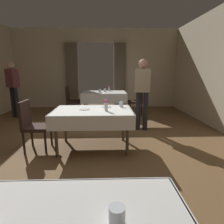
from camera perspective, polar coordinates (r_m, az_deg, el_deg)
ground at (r=3.75m, az=-7.50°, el=-10.64°), size 10.08×10.08×0.00m
wall_back at (r=7.62m, az=-4.84°, el=12.83°), size 6.40×0.27×3.00m
dining_table_mid at (r=3.54m, az=-5.77°, el=-0.71°), size 1.45×0.97×0.75m
dining_table_far at (r=6.36m, az=-2.41°, el=5.17°), size 1.47×1.00×0.75m
chair_mid_left at (r=3.77m, az=-22.87°, el=-3.13°), size 0.44×0.44×0.93m
chair_far_left at (r=6.58m, az=-12.19°, el=3.94°), size 0.44×0.44×0.93m
chair_far_right at (r=6.35m, az=7.75°, el=3.80°), size 0.44×0.44×0.93m
glass_near_b at (r=1.02m, az=1.50°, el=-28.75°), size 0.08×0.08×0.09m
flower_vase_mid at (r=3.37m, az=-1.78°, el=2.18°), size 0.07×0.07×0.21m
plate_mid_b at (r=3.56m, az=-8.32°, el=0.86°), size 0.20×0.20×0.01m
glass_mid_c at (r=3.76m, az=2.81°, el=2.35°), size 0.08×0.08×0.11m
plate_mid_d at (r=3.74m, az=-1.69°, el=1.54°), size 0.18×0.18×0.01m
flower_vase_far at (r=6.67m, az=-0.91°, el=7.17°), size 0.07×0.07×0.17m
glass_far_b at (r=6.42m, az=-2.13°, el=6.57°), size 0.07×0.07×0.10m
plate_far_c at (r=6.33m, az=-6.21°, el=6.01°), size 0.23×0.23×0.01m
glass_far_d at (r=6.22m, az=-3.72°, el=6.39°), size 0.08×0.08×0.11m
person_waiter_by_doorway at (r=6.57m, az=-27.68°, el=7.25°), size 0.42×0.37×1.72m
person_diner_standing_aside at (r=4.64m, az=9.16°, el=6.88°), size 0.40×0.30×1.72m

